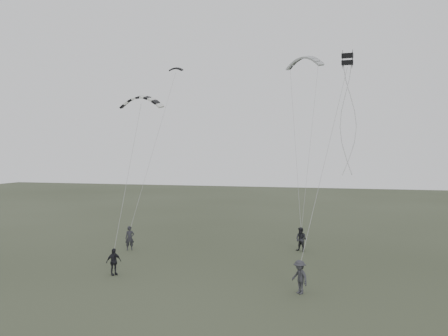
% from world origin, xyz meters
% --- Properties ---
extents(ground, '(140.00, 140.00, 0.00)m').
position_xyz_m(ground, '(0.00, 0.00, 0.00)').
color(ground, '#333A26').
rests_on(ground, ground).
extents(flyer_left, '(0.81, 0.71, 1.87)m').
position_xyz_m(flyer_left, '(-6.28, 4.80, 0.93)').
color(flyer_left, '#222228').
rests_on(flyer_left, ground).
extents(flyer_right, '(1.11, 1.02, 1.85)m').
position_xyz_m(flyer_right, '(6.68, 7.58, 0.92)').
color(flyer_right, black).
rests_on(flyer_right, ground).
extents(flyer_center, '(0.90, 1.02, 1.66)m').
position_xyz_m(flyer_center, '(-4.10, -1.78, 0.83)').
color(flyer_center, black).
rests_on(flyer_center, ground).
extents(flyer_far, '(1.29, 1.31, 1.81)m').
position_xyz_m(flyer_far, '(7.34, -2.59, 0.91)').
color(flyer_far, '#2D2D32').
rests_on(flyer_far, ground).
extents(kite_dark_small, '(1.40, 0.67, 0.60)m').
position_xyz_m(kite_dark_small, '(-5.86, 14.00, 15.74)').
color(kite_dark_small, black).
rests_on(kite_dark_small, flyer_left).
extents(kite_pale_large, '(3.67, 2.45, 1.63)m').
position_xyz_m(kite_pale_large, '(6.37, 14.15, 16.17)').
color(kite_pale_large, '#9B9EA0').
rests_on(kite_pale_large, flyer_right).
extents(kite_striped, '(3.33, 1.32, 1.41)m').
position_xyz_m(kite_striped, '(-4.99, 4.27, 11.74)').
color(kite_striped, black).
rests_on(kite_striped, flyer_center).
extents(kite_box, '(0.77, 0.86, 0.84)m').
position_xyz_m(kite_box, '(9.85, 3.01, 13.53)').
color(kite_box, black).
rests_on(kite_box, flyer_far).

